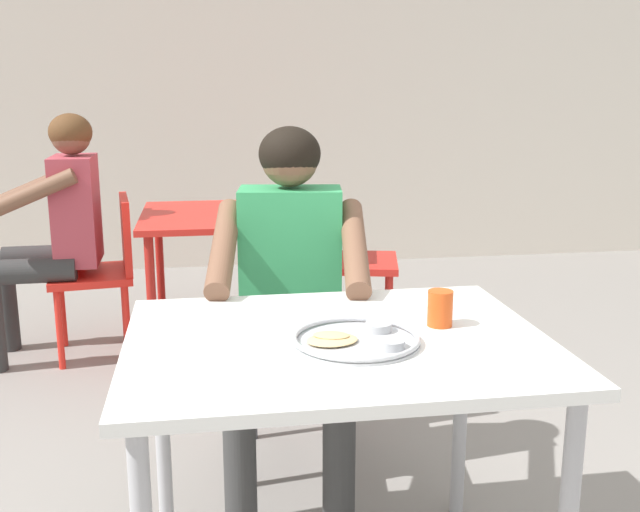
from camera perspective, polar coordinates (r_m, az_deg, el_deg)
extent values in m
cube|color=silver|center=(5.62, -6.30, 16.55)|extent=(12.00, 0.12, 3.40)
cube|color=white|center=(1.84, 1.34, -6.75)|extent=(1.04, 0.81, 0.03)
cylinder|color=#B2B2B7|center=(2.28, -12.12, -13.09)|extent=(0.04, 0.04, 0.71)
cylinder|color=#B2B2B7|center=(2.41, 10.84, -11.61)|extent=(0.04, 0.04, 0.71)
cylinder|color=#B7BABF|center=(1.79, 2.82, -6.68)|extent=(0.31, 0.31, 0.01)
torus|color=#B7BABF|center=(1.79, 2.82, -6.35)|extent=(0.31, 0.31, 0.01)
cylinder|color=#B2B5BA|center=(1.75, 5.51, -6.80)|extent=(0.07, 0.07, 0.02)
cylinder|color=#C65119|center=(1.75, 5.51, -6.67)|extent=(0.06, 0.06, 0.01)
cylinder|color=#B2B5BA|center=(1.86, 4.55, -5.52)|extent=(0.07, 0.07, 0.02)
cylinder|color=#9E4714|center=(1.86, 4.55, -5.40)|extent=(0.06, 0.06, 0.01)
ellipsoid|color=#DBB77A|center=(1.78, 1.10, -6.51)|extent=(0.14, 0.12, 0.01)
ellipsoid|color=#D8B475|center=(1.79, 1.01, -6.13)|extent=(0.10, 0.08, 0.01)
cylinder|color=#D84C19|center=(1.93, 9.29, -4.02)|extent=(0.07, 0.07, 0.09)
cylinder|color=#593319|center=(1.92, 9.32, -3.22)|extent=(0.06, 0.06, 0.02)
cube|color=#3F3F44|center=(2.65, -2.35, -7.41)|extent=(0.44, 0.49, 0.04)
cube|color=#3F3F44|center=(2.78, -2.30, -1.83)|extent=(0.36, 0.09, 0.39)
cylinder|color=#3F3F44|center=(2.57, 1.06, -13.41)|extent=(0.03, 0.03, 0.41)
cylinder|color=#3F3F44|center=(2.58, -5.83, -13.40)|extent=(0.03, 0.03, 0.41)
cylinder|color=#3F3F44|center=(2.90, 0.80, -10.27)|extent=(0.03, 0.03, 0.41)
cylinder|color=#3F3F44|center=(2.90, -5.25, -10.27)|extent=(0.03, 0.03, 0.41)
cylinder|color=#393939|center=(2.33, 1.48, -15.99)|extent=(0.10, 0.10, 0.44)
cylinder|color=#393939|center=(2.40, 1.30, -8.18)|extent=(0.17, 0.41, 0.12)
cylinder|color=#393939|center=(2.33, -6.20, -15.97)|extent=(0.10, 0.10, 0.44)
cylinder|color=#393939|center=(2.40, -5.94, -8.19)|extent=(0.17, 0.41, 0.12)
cube|color=#339959|center=(2.50, -2.28, -0.81)|extent=(0.36, 0.25, 0.54)
cylinder|color=brown|center=(2.31, 2.69, 0.72)|extent=(0.14, 0.46, 0.25)
cylinder|color=brown|center=(2.32, -7.47, 0.67)|extent=(0.14, 0.46, 0.25)
sphere|color=brown|center=(2.44, -2.36, 7.58)|extent=(0.19, 0.19, 0.19)
ellipsoid|color=black|center=(2.44, -2.36, 7.92)|extent=(0.21, 0.20, 0.18)
cube|color=red|center=(3.78, -7.77, 3.11)|extent=(0.79, 0.86, 0.03)
cylinder|color=#AD1E18|center=(3.51, -12.88, -3.92)|extent=(0.04, 0.04, 0.69)
cylinder|color=#AD1E18|center=(3.53, -2.02, -3.52)|extent=(0.04, 0.04, 0.69)
cylinder|color=#AD1E18|center=(4.22, -12.27, -1.03)|extent=(0.04, 0.04, 0.69)
cylinder|color=#AD1E18|center=(4.23, -3.24, -0.70)|extent=(0.04, 0.04, 0.69)
cube|color=red|center=(3.89, -17.33, -1.44)|extent=(0.45, 0.47, 0.04)
cube|color=red|center=(3.84, -14.80, 1.69)|extent=(0.09, 0.40, 0.37)
cylinder|color=red|center=(3.79, -19.53, -5.40)|extent=(0.03, 0.03, 0.40)
cylinder|color=red|center=(4.12, -19.32, -3.94)|extent=(0.03, 0.03, 0.40)
cylinder|color=red|center=(3.78, -14.72, -5.10)|extent=(0.03, 0.03, 0.40)
cylinder|color=red|center=(4.11, -14.90, -3.66)|extent=(0.03, 0.03, 0.40)
cube|color=red|center=(3.89, 2.82, -0.52)|extent=(0.51, 0.52, 0.04)
cube|color=red|center=(3.86, -0.12, 2.40)|extent=(0.13, 0.41, 0.36)
cylinder|color=red|center=(4.12, 5.26, -3.06)|extent=(0.03, 0.03, 0.42)
cylinder|color=red|center=(3.79, 5.40, -4.54)|extent=(0.03, 0.03, 0.42)
cylinder|color=red|center=(4.13, 0.39, -2.98)|extent=(0.03, 0.03, 0.42)
cylinder|color=red|center=(3.79, 0.09, -4.45)|extent=(0.03, 0.03, 0.42)
cylinder|color=#303030|center=(3.76, -21.39, -1.09)|extent=(0.40, 0.13, 0.12)
cylinder|color=#303030|center=(4.15, -23.04, -3.74)|extent=(0.10, 0.10, 0.45)
cylinder|color=#303030|center=(4.05, -20.61, -0.07)|extent=(0.40, 0.13, 0.12)
cube|color=#B23F4C|center=(3.82, -18.36, 3.41)|extent=(0.21, 0.34, 0.53)
cylinder|color=brown|center=(3.64, -21.72, 4.38)|extent=(0.46, 0.09, 0.25)
cylinder|color=brown|center=(4.04, -20.62, 5.24)|extent=(0.46, 0.09, 0.25)
sphere|color=brown|center=(3.78, -18.76, 8.86)|extent=(0.19, 0.19, 0.19)
ellipsoid|color=brown|center=(3.78, -18.77, 9.07)|extent=(0.21, 0.20, 0.18)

